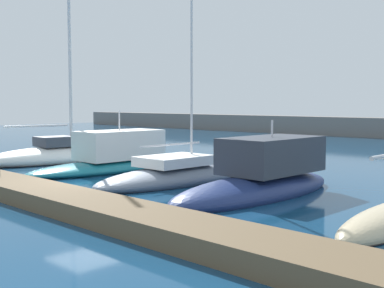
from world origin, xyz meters
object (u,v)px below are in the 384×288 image
motorboat_navy_fourth (262,179)px  sailboat_white_nearest (57,155)px  sailboat_slate_third (186,174)px  motorboat_teal_second (120,157)px  mooring_buoy_yellow (311,152)px  mooring_buoy_orange (290,158)px

motorboat_navy_fourth → sailboat_white_nearest: bearing=88.8°
sailboat_slate_third → sailboat_white_nearest: bearing=91.5°
motorboat_teal_second → mooring_buoy_yellow: 15.56m
motorboat_teal_second → mooring_buoy_yellow: size_ratio=19.01×
motorboat_teal_second → sailboat_slate_third: 5.18m
sailboat_slate_third → mooring_buoy_orange: bearing=9.6°
motorboat_teal_second → sailboat_slate_third: (5.16, -0.23, -0.34)m
motorboat_teal_second → sailboat_slate_third: sailboat_slate_third is taller
sailboat_white_nearest → mooring_buoy_orange: size_ratio=28.21×
sailboat_white_nearest → mooring_buoy_orange: bearing=-34.1°
motorboat_teal_second → sailboat_slate_third: bearing=-92.1°
sailboat_white_nearest → mooring_buoy_yellow: (7.34, 15.93, -0.37)m
motorboat_navy_fourth → mooring_buoy_yellow: motorboat_navy_fourth is taller
motorboat_teal_second → motorboat_navy_fourth: 9.70m
mooring_buoy_orange → sailboat_slate_third: bearing=-80.3°
motorboat_navy_fourth → mooring_buoy_yellow: 17.85m
sailboat_slate_third → motorboat_navy_fourth: (4.52, -0.44, 0.33)m
motorboat_navy_fourth → sailboat_slate_third: bearing=83.8°
mooring_buoy_orange → mooring_buoy_yellow: bearing=105.7°
sailboat_white_nearest → motorboat_teal_second: 5.40m
motorboat_navy_fourth → mooring_buoy_orange: size_ratio=17.13×
motorboat_teal_second → sailboat_slate_third: size_ratio=0.64×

